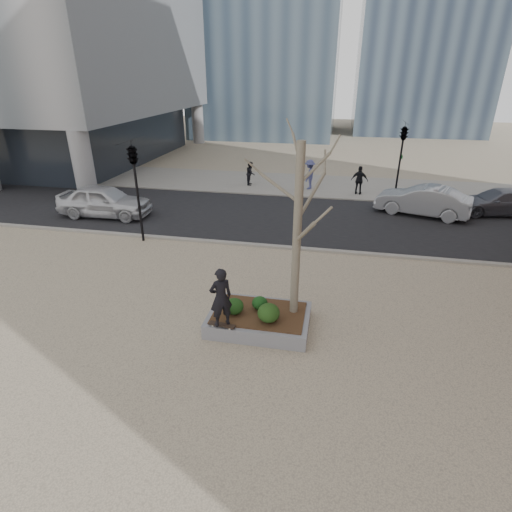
% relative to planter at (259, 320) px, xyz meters
% --- Properties ---
extents(ground, '(120.00, 120.00, 0.00)m').
position_rel_planter_xyz_m(ground, '(-1.00, 0.00, -0.23)').
color(ground, tan).
rests_on(ground, ground).
extents(street, '(60.00, 8.00, 0.02)m').
position_rel_planter_xyz_m(street, '(-1.00, 10.00, -0.21)').
color(street, black).
rests_on(street, ground).
extents(far_sidewalk, '(60.00, 6.00, 0.02)m').
position_rel_planter_xyz_m(far_sidewalk, '(-1.00, 17.00, -0.21)').
color(far_sidewalk, gray).
rests_on(far_sidewalk, ground).
extents(planter, '(3.00, 2.00, 0.45)m').
position_rel_planter_xyz_m(planter, '(0.00, 0.00, 0.00)').
color(planter, gray).
rests_on(planter, ground).
extents(planter_mulch, '(2.70, 1.70, 0.04)m').
position_rel_planter_xyz_m(planter_mulch, '(0.00, 0.00, 0.25)').
color(planter_mulch, '#382314').
rests_on(planter_mulch, planter).
extents(sycamore_tree, '(2.80, 2.80, 6.60)m').
position_rel_planter_xyz_m(sycamore_tree, '(1.00, 0.30, 3.56)').
color(sycamore_tree, gray).
rests_on(sycamore_tree, planter_mulch).
extents(shrub_left, '(0.56, 0.56, 0.48)m').
position_rel_planter_xyz_m(shrub_left, '(-0.72, -0.18, 0.50)').
color(shrub_left, black).
rests_on(shrub_left, planter_mulch).
extents(shrub_middle, '(0.48, 0.48, 0.41)m').
position_rel_planter_xyz_m(shrub_middle, '(-0.02, 0.20, 0.47)').
color(shrub_middle, black).
rests_on(shrub_middle, planter_mulch).
extents(shrub_right, '(0.64, 0.64, 0.55)m').
position_rel_planter_xyz_m(shrub_right, '(0.35, -0.39, 0.54)').
color(shrub_right, '#1E4014').
rests_on(shrub_right, planter_mulch).
extents(skateboard, '(0.80, 0.29, 0.08)m').
position_rel_planter_xyz_m(skateboard, '(-0.91, -0.88, 0.26)').
color(skateboard, black).
rests_on(skateboard, planter).
extents(skateboarder, '(0.77, 0.72, 1.77)m').
position_rel_planter_xyz_m(skateboarder, '(-0.91, -0.88, 1.18)').
color(skateboarder, black).
rests_on(skateboarder, skateboard).
extents(police_car, '(4.90, 2.07, 1.65)m').
position_rel_planter_xyz_m(police_car, '(-9.97, 8.39, 0.62)').
color(police_car, silver).
rests_on(police_car, street).
extents(car_silver, '(5.07, 3.05, 1.58)m').
position_rel_planter_xyz_m(car_silver, '(6.56, 11.92, 0.58)').
color(car_silver, '#95979D').
rests_on(car_silver, street).
extents(car_third, '(4.87, 2.54, 1.35)m').
position_rel_planter_xyz_m(car_third, '(10.63, 12.88, 0.47)').
color(car_third, slate).
rests_on(car_third, street).
extents(pedestrian_a, '(0.64, 0.80, 1.56)m').
position_rel_planter_xyz_m(pedestrian_a, '(-3.75, 16.24, 0.58)').
color(pedestrian_a, black).
rests_on(pedestrian_a, far_sidewalk).
extents(pedestrian_b, '(0.91, 1.33, 1.90)m').
position_rel_planter_xyz_m(pedestrian_b, '(0.23, 15.97, 0.75)').
color(pedestrian_b, '#44497C').
rests_on(pedestrian_b, far_sidewalk).
extents(pedestrian_c, '(1.09, 0.60, 1.75)m').
position_rel_planter_xyz_m(pedestrian_c, '(3.39, 15.34, 0.68)').
color(pedestrian_c, black).
rests_on(pedestrian_c, far_sidewalk).
extents(traffic_light_near, '(0.60, 2.48, 4.50)m').
position_rel_planter_xyz_m(traffic_light_near, '(-6.50, 5.60, 2.02)').
color(traffic_light_near, black).
rests_on(traffic_light_near, ground).
extents(traffic_light_far, '(0.60, 2.48, 4.50)m').
position_rel_planter_xyz_m(traffic_light_far, '(5.50, 14.60, 2.02)').
color(traffic_light_far, black).
rests_on(traffic_light_far, ground).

